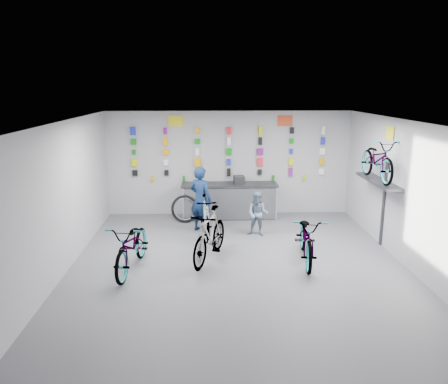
{
  "coord_description": "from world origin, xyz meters",
  "views": [
    {
      "loc": [
        -0.62,
        -8.45,
        3.66
      ],
      "look_at": [
        -0.24,
        1.4,
        1.28
      ],
      "focal_mm": 35.0,
      "sensor_mm": 36.0,
      "label": 1
    }
  ],
  "objects_px": {
    "bike_center": "(210,235)",
    "customer": "(258,214)",
    "bike_right": "(307,238)",
    "clerk": "(201,199)",
    "bike_service": "(205,216)",
    "bike_left": "(132,246)",
    "counter": "(229,201)"
  },
  "relations": [
    {
      "from": "customer",
      "to": "bike_right",
      "type": "bearing_deg",
      "value": -44.57
    },
    {
      "from": "counter",
      "to": "clerk",
      "type": "distance_m",
      "value": 1.44
    },
    {
      "from": "counter",
      "to": "bike_center",
      "type": "distance_m",
      "value": 3.19
    },
    {
      "from": "bike_left",
      "to": "bike_right",
      "type": "distance_m",
      "value": 3.66
    },
    {
      "from": "bike_service",
      "to": "customer",
      "type": "relative_size",
      "value": 1.49
    },
    {
      "from": "bike_right",
      "to": "clerk",
      "type": "height_order",
      "value": "clerk"
    },
    {
      "from": "bike_left",
      "to": "bike_right",
      "type": "height_order",
      "value": "bike_right"
    },
    {
      "from": "bike_center",
      "to": "bike_right",
      "type": "height_order",
      "value": "bike_center"
    },
    {
      "from": "bike_left",
      "to": "bike_service",
      "type": "bearing_deg",
      "value": 62.11
    },
    {
      "from": "customer",
      "to": "bike_service",
      "type": "bearing_deg",
      "value": -164.09
    },
    {
      "from": "bike_service",
      "to": "customer",
      "type": "xyz_separation_m",
      "value": [
        1.32,
        -0.06,
        0.06
      ]
    },
    {
      "from": "bike_left",
      "to": "bike_right",
      "type": "bearing_deg",
      "value": 12.49
    },
    {
      "from": "bike_right",
      "to": "bike_service",
      "type": "bearing_deg",
      "value": 148.16
    },
    {
      "from": "bike_service",
      "to": "bike_right",
      "type": "bearing_deg",
      "value": -45.37
    },
    {
      "from": "bike_right",
      "to": "clerk",
      "type": "xyz_separation_m",
      "value": [
        -2.29,
        2.12,
        0.32
      ]
    },
    {
      "from": "bike_service",
      "to": "clerk",
      "type": "bearing_deg",
      "value": 101.09
    },
    {
      "from": "counter",
      "to": "bike_right",
      "type": "xyz_separation_m",
      "value": [
        1.49,
        -3.26,
        0.04
      ]
    },
    {
      "from": "bike_left",
      "to": "customer",
      "type": "bearing_deg",
      "value": 43.31
    },
    {
      "from": "bike_right",
      "to": "bike_service",
      "type": "distance_m",
      "value": 2.8
    },
    {
      "from": "bike_left",
      "to": "customer",
      "type": "height_order",
      "value": "customer"
    },
    {
      "from": "bike_center",
      "to": "clerk",
      "type": "xyz_separation_m",
      "value": [
        -0.22,
        1.99,
        0.28
      ]
    },
    {
      "from": "bike_center",
      "to": "bike_service",
      "type": "distance_m",
      "value": 1.63
    },
    {
      "from": "bike_right",
      "to": "bike_service",
      "type": "relative_size",
      "value": 1.2
    },
    {
      "from": "clerk",
      "to": "customer",
      "type": "height_order",
      "value": "clerk"
    },
    {
      "from": "bike_left",
      "to": "bike_center",
      "type": "relative_size",
      "value": 1.05
    },
    {
      "from": "bike_left",
      "to": "bike_center",
      "type": "distance_m",
      "value": 1.64
    },
    {
      "from": "bike_right",
      "to": "customer",
      "type": "relative_size",
      "value": 1.78
    },
    {
      "from": "bike_left",
      "to": "clerk",
      "type": "xyz_separation_m",
      "value": [
        1.36,
        2.45,
        0.33
      ]
    },
    {
      "from": "bike_center",
      "to": "customer",
      "type": "height_order",
      "value": "bike_center"
    },
    {
      "from": "clerk",
      "to": "bike_right",
      "type": "bearing_deg",
      "value": 170.5
    },
    {
      "from": "customer",
      "to": "bike_left",
      "type": "bearing_deg",
      "value": -125.37
    },
    {
      "from": "bike_right",
      "to": "clerk",
      "type": "distance_m",
      "value": 3.13
    }
  ]
}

